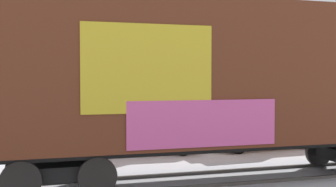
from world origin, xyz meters
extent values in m
plane|color=silver|center=(0.00, 0.00, 0.00)|extent=(260.00, 260.00, 0.00)
cube|color=#4C4742|center=(0.22, -0.72, 0.04)|extent=(59.82, 4.88, 0.08)
cube|color=#4C4742|center=(0.10, 0.72, 0.04)|extent=(59.82, 4.88, 0.08)
cube|color=#5B2B19|center=(0.16, 0.00, 2.88)|extent=(13.83, 3.83, 3.64)
cube|color=#2D2823|center=(0.16, 0.00, 4.82)|extent=(12.96, 1.43, 0.24)
cube|color=gold|center=(-2.19, -1.58, 2.97)|extent=(3.00, 0.27, 2.00)
cube|color=#CC4C8C|center=(-0.86, -1.48, 1.70)|extent=(3.67, 0.32, 1.10)
cube|color=black|center=(0.16, 0.00, 0.96)|extent=(13.46, 2.58, 0.20)
cube|color=black|center=(-4.21, -0.35, 0.51)|extent=(2.19, 1.40, 0.36)
cylinder|color=black|center=(-5.00, -1.14, 0.46)|extent=(0.93, 0.19, 0.92)
cylinder|color=black|center=(-5.12, 0.30, 0.46)|extent=(0.93, 0.19, 0.92)
cylinder|color=black|center=(-3.31, -1.00, 0.46)|extent=(0.93, 0.19, 0.92)
cylinder|color=black|center=(-3.42, 0.44, 0.46)|extent=(0.93, 0.19, 0.92)
cylinder|color=black|center=(3.63, 1.00, 0.46)|extent=(0.93, 0.19, 0.92)
cylinder|color=silver|center=(0.68, 10.18, 4.98)|extent=(0.12, 0.12, 9.96)
cube|color=silver|center=(0.00, 76.89, 6.36)|extent=(136.64, 32.36, 12.73)
cube|color=#9E9384|center=(18.11, 67.19, 14.42)|extent=(7.39, 4.40, 3.38)
cube|color=#8C725B|center=(-4.77, 67.19, 14.08)|extent=(5.33, 4.94, 2.71)
cube|color=#8C725B|center=(21.01, 67.19, 14.22)|extent=(4.57, 4.42, 2.99)
cone|color=#193D23|center=(22.96, 70.01, 14.29)|extent=(1.56, 1.56, 3.13)
cone|color=#193D23|center=(-17.22, 66.42, 14.28)|extent=(1.55, 1.55, 3.10)
cone|color=#193D23|center=(18.42, 68.52, 14.80)|extent=(2.07, 2.07, 4.14)
cube|color=silver|center=(-1.72, 4.38, 0.62)|extent=(4.55, 1.92, 0.61)
cube|color=#2D333D|center=(-2.01, 4.37, 1.24)|extent=(2.36, 1.69, 0.63)
cylinder|color=black|center=(-0.21, 5.28, 0.32)|extent=(0.64, 0.23, 0.64)
cylinder|color=black|center=(-0.17, 3.55, 0.32)|extent=(0.64, 0.23, 0.64)
cylinder|color=black|center=(-3.28, 5.21, 0.32)|extent=(0.64, 0.23, 0.64)
cylinder|color=black|center=(-3.24, 3.48, 0.32)|extent=(0.64, 0.23, 0.64)
cube|color=#9E8966|center=(3.32, 4.61, 0.69)|extent=(4.75, 2.47, 0.74)
cube|color=#2D333D|center=(3.26, 4.61, 1.37)|extent=(2.18, 1.95, 0.61)
cylinder|color=black|center=(4.73, 5.71, 0.32)|extent=(0.66, 0.30, 0.64)
cylinder|color=black|center=(4.97, 3.92, 0.32)|extent=(0.66, 0.30, 0.64)
cylinder|color=black|center=(1.67, 5.30, 0.32)|extent=(0.66, 0.30, 0.64)
cylinder|color=black|center=(1.91, 3.52, 0.32)|extent=(0.66, 0.30, 0.64)
camera|label=1|loc=(-3.63, -10.82, 2.75)|focal=44.67mm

